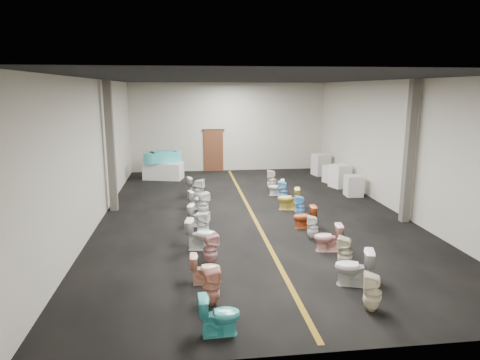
% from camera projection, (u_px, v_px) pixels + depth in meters
% --- Properties ---
extents(floor, '(16.00, 16.00, 0.00)m').
position_uv_depth(floor, '(252.00, 213.00, 14.70)').
color(floor, black).
rests_on(floor, ground).
extents(ceiling, '(16.00, 16.00, 0.00)m').
position_uv_depth(ceiling, '(252.00, 79.00, 13.76)').
color(ceiling, black).
rests_on(ceiling, ground).
extents(wall_back, '(10.00, 0.00, 10.00)m').
position_uv_depth(wall_back, '(229.00, 127.00, 21.99)').
color(wall_back, '#BDB7A1').
rests_on(wall_back, ground).
extents(wall_front, '(10.00, 0.00, 10.00)m').
position_uv_depth(wall_front, '(331.00, 220.00, 6.47)').
color(wall_front, '#BDB7A1').
rests_on(wall_front, ground).
extents(wall_left, '(0.00, 16.00, 16.00)m').
position_uv_depth(wall_left, '(97.00, 151.00, 13.63)').
color(wall_left, '#BDB7A1').
rests_on(wall_left, ground).
extents(wall_right, '(0.00, 16.00, 16.00)m').
position_uv_depth(wall_right, '(394.00, 146.00, 14.83)').
color(wall_right, '#BDB7A1').
rests_on(wall_right, ground).
extents(aisle_stripe, '(0.12, 15.60, 0.01)m').
position_uv_depth(aisle_stripe, '(252.00, 213.00, 14.70)').
color(aisle_stripe, brown).
rests_on(aisle_stripe, floor).
extents(back_door, '(1.00, 0.10, 2.10)m').
position_uv_depth(back_door, '(213.00, 151.00, 22.09)').
color(back_door, '#562D19').
rests_on(back_door, floor).
extents(door_frame, '(1.15, 0.08, 0.10)m').
position_uv_depth(door_frame, '(213.00, 130.00, 21.88)').
color(door_frame, '#331C11').
rests_on(door_frame, back_door).
extents(column_left, '(0.25, 0.25, 4.50)m').
position_uv_depth(column_left, '(111.00, 147.00, 14.63)').
color(column_left, '#59544C').
rests_on(column_left, floor).
extents(column_right, '(0.25, 0.25, 4.50)m').
position_uv_depth(column_right, '(409.00, 152.00, 13.35)').
color(column_right, '#59544C').
rests_on(column_right, floor).
extents(display_table, '(1.95, 1.31, 0.79)m').
position_uv_depth(display_table, '(163.00, 171.00, 20.20)').
color(display_table, white).
rests_on(display_table, floor).
extents(bathtub, '(1.76, 1.14, 0.55)m').
position_uv_depth(bathtub, '(163.00, 157.00, 20.06)').
color(bathtub, '#42BEBB').
rests_on(bathtub, display_table).
extents(appliance_crate_a, '(0.67, 0.67, 0.82)m').
position_uv_depth(appliance_crate_a, '(354.00, 186.00, 17.01)').
color(appliance_crate_a, beige).
rests_on(appliance_crate_a, floor).
extents(appliance_crate_b, '(0.90, 0.90, 0.99)m').
position_uv_depth(appliance_crate_b, '(340.00, 176.00, 18.50)').
color(appliance_crate_b, silver).
rests_on(appliance_crate_b, floor).
extents(appliance_crate_c, '(0.88, 0.88, 0.78)m').
position_uv_depth(appliance_crate_c, '(333.00, 174.00, 19.43)').
color(appliance_crate_c, silver).
rests_on(appliance_crate_c, floor).
extents(appliance_crate_d, '(0.85, 0.85, 1.04)m').
position_uv_depth(appliance_crate_d, '(321.00, 165.00, 21.11)').
color(appliance_crate_d, silver).
rests_on(appliance_crate_d, floor).
extents(toilet_left_0, '(0.74, 0.44, 0.74)m').
position_uv_depth(toilet_left_0, '(219.00, 315.00, 7.38)').
color(toilet_left_0, '#3DB2B3').
rests_on(toilet_left_0, floor).
extents(toilet_left_1, '(0.40, 0.39, 0.76)m').
position_uv_depth(toilet_left_1, '(211.00, 287.00, 8.39)').
color(toilet_left_1, tan).
rests_on(toilet_left_1, floor).
extents(toilet_left_2, '(0.67, 0.40, 0.68)m').
position_uv_depth(toilet_left_2, '(205.00, 269.00, 9.34)').
color(toilet_left_2, '#F8BC9B').
rests_on(toilet_left_2, floor).
extents(toilet_left_3, '(0.44, 0.43, 0.77)m').
position_uv_depth(toilet_left_3, '(210.00, 249.00, 10.36)').
color(toilet_left_3, '#D29593').
rests_on(toilet_left_3, floor).
extents(toilet_left_4, '(0.88, 0.60, 0.82)m').
position_uv_depth(toilet_left_4, '(201.00, 234.00, 11.34)').
color(toilet_left_4, white).
rests_on(toilet_left_4, floor).
extents(toilet_left_5, '(0.45, 0.44, 0.76)m').
position_uv_depth(toilet_left_5, '(203.00, 225.00, 12.24)').
color(toilet_left_5, white).
rests_on(toilet_left_5, floor).
extents(toilet_left_6, '(0.76, 0.56, 0.69)m').
position_uv_depth(toilet_left_6, '(199.00, 216.00, 13.24)').
color(toilet_left_6, white).
rests_on(toilet_left_6, floor).
extents(toilet_left_7, '(0.49, 0.49, 0.82)m').
position_uv_depth(toilet_left_7, '(203.00, 204.00, 14.31)').
color(toilet_left_7, white).
rests_on(toilet_left_7, floor).
extents(toilet_left_8, '(0.74, 0.56, 0.67)m').
position_uv_depth(toilet_left_8, '(198.00, 199.00, 15.20)').
color(toilet_left_8, white).
rests_on(toilet_left_8, floor).
extents(toilet_left_9, '(0.48, 0.48, 0.86)m').
position_uv_depth(toilet_left_9, '(199.00, 190.00, 16.18)').
color(toilet_left_9, white).
rests_on(toilet_left_9, floor).
extents(toilet_left_10, '(0.81, 0.58, 0.74)m').
position_uv_depth(toilet_left_10, '(196.00, 186.00, 17.19)').
color(toilet_left_10, silver).
rests_on(toilet_left_10, floor).
extents(toilet_right_0, '(0.46, 0.46, 0.77)m').
position_uv_depth(toilet_right_0, '(372.00, 292.00, 8.17)').
color(toilet_right_0, beige).
rests_on(toilet_right_0, floor).
extents(toilet_right_1, '(0.91, 0.68, 0.83)m').
position_uv_depth(toilet_right_1, '(354.00, 267.00, 9.24)').
color(toilet_right_1, silver).
rests_on(toilet_right_1, floor).
extents(toilet_right_2, '(0.47, 0.47, 0.78)m').
position_uv_depth(toilet_right_2, '(345.00, 252.00, 10.16)').
color(toilet_right_2, beige).
rests_on(toilet_right_2, floor).
extents(toilet_right_3, '(0.77, 0.50, 0.74)m').
position_uv_depth(toilet_right_3, '(328.00, 238.00, 11.22)').
color(toilet_right_3, '#FAB3AA').
rests_on(toilet_right_3, floor).
extents(toilet_right_4, '(0.38, 0.37, 0.69)m').
position_uv_depth(toilet_right_4, '(313.00, 227.00, 12.12)').
color(toilet_right_4, white).
rests_on(toilet_right_4, floor).
extents(toilet_right_5, '(0.70, 0.41, 0.70)m').
position_uv_depth(toilet_right_5, '(305.00, 217.00, 13.07)').
color(toilet_right_5, '#CA5623').
rests_on(toilet_right_5, floor).
extents(toilet_right_6, '(0.36, 0.36, 0.74)m').
position_uv_depth(toilet_right_6, '(300.00, 206.00, 14.18)').
color(toilet_right_6, '#72BDF6').
rests_on(toilet_right_6, floor).
extents(toilet_right_7, '(0.86, 0.61, 0.80)m').
position_uv_depth(toilet_right_7, '(289.00, 199.00, 15.07)').
color(toilet_right_7, '#F0D252').
rests_on(toilet_right_7, floor).
extents(toilet_right_8, '(0.45, 0.44, 0.82)m').
position_uv_depth(toilet_right_8, '(283.00, 191.00, 16.07)').
color(toilet_right_8, '#74B4E1').
rests_on(toilet_right_8, floor).
extents(toilet_right_9, '(0.72, 0.52, 0.66)m').
position_uv_depth(toilet_right_9, '(276.00, 187.00, 17.10)').
color(toilet_right_9, white).
rests_on(toilet_right_9, floor).
extents(toilet_right_10, '(0.46, 0.45, 0.85)m').
position_uv_depth(toilet_right_10, '(272.00, 180.00, 18.01)').
color(toilet_right_10, '#F5E9CB').
rests_on(toilet_right_10, floor).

